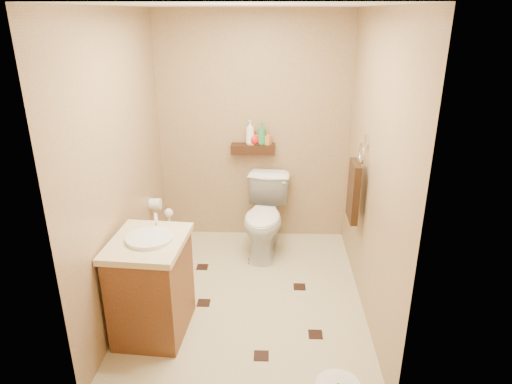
{
  "coord_description": "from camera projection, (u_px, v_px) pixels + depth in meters",
  "views": [
    {
      "loc": [
        0.23,
        -3.43,
        2.36
      ],
      "look_at": [
        0.07,
        0.25,
        0.9
      ],
      "focal_mm": 32.0,
      "sensor_mm": 36.0,
      "label": 1
    }
  ],
  "objects": [
    {
      "name": "ground",
      "position": [
        247.0,
        296.0,
        4.06
      ],
      "size": [
        2.5,
        2.5,
        0.0
      ],
      "primitive_type": "plane",
      "color": "beige",
      "rests_on": "ground"
    },
    {
      "name": "wall_back",
      "position": [
        253.0,
        130.0,
        4.78
      ],
      "size": [
        2.0,
        0.04,
        2.4
      ],
      "primitive_type": "cube",
      "color": "tan",
      "rests_on": "ground"
    },
    {
      "name": "wall_front",
      "position": [
        231.0,
        242.0,
        2.46
      ],
      "size": [
        2.0,
        0.04,
        2.4
      ],
      "primitive_type": "cube",
      "color": "tan",
      "rests_on": "ground"
    },
    {
      "name": "wall_left",
      "position": [
        122.0,
        167.0,
        3.66
      ],
      "size": [
        0.04,
        2.5,
        2.4
      ],
      "primitive_type": "cube",
      "color": "tan",
      "rests_on": "ground"
    },
    {
      "name": "wall_right",
      "position": [
        373.0,
        170.0,
        3.58
      ],
      "size": [
        0.04,
        2.5,
        2.4
      ],
      "primitive_type": "cube",
      "color": "tan",
      "rests_on": "ground"
    },
    {
      "name": "ceiling",
      "position": [
        245.0,
        5.0,
        3.18
      ],
      "size": [
        2.0,
        2.5,
        0.02
      ],
      "primitive_type": "cube",
      "color": "white",
      "rests_on": "wall_back"
    },
    {
      "name": "wall_shelf",
      "position": [
        253.0,
        149.0,
        4.77
      ],
      "size": [
        0.46,
        0.14,
        0.1
      ],
      "primitive_type": "cube",
      "color": "#35190E",
      "rests_on": "wall_back"
    },
    {
      "name": "floor_accents",
      "position": [
        254.0,
        297.0,
        4.03
      ],
      "size": [
        1.15,
        1.47,
        0.01
      ],
      "color": "black",
      "rests_on": "ground"
    },
    {
      "name": "toilet",
      "position": [
        265.0,
        217.0,
        4.68
      ],
      "size": [
        0.52,
        0.81,
        0.79
      ],
      "primitive_type": "imported",
      "rotation": [
        0.0,
        0.0,
        -0.11
      ],
      "color": "white",
      "rests_on": "ground"
    },
    {
      "name": "vanity",
      "position": [
        152.0,
        285.0,
        3.49
      ],
      "size": [
        0.58,
        0.69,
        0.92
      ],
      "rotation": [
        0.0,
        0.0,
        -0.07
      ],
      "color": "brown",
      "rests_on": "ground"
    },
    {
      "name": "toilet_brush",
      "position": [
        171.0,
        240.0,
        4.65
      ],
      "size": [
        0.12,
        0.12,
        0.54
      ],
      "color": "#1A6B5D",
      "rests_on": "ground"
    },
    {
      "name": "towel_ring",
      "position": [
        354.0,
        189.0,
        3.91
      ],
      "size": [
        0.12,
        0.3,
        0.76
      ],
      "color": "silver",
      "rests_on": "wall_right"
    },
    {
      "name": "toilet_paper",
      "position": [
        155.0,
        204.0,
        4.48
      ],
      "size": [
        0.12,
        0.11,
        0.12
      ],
      "color": "white",
      "rests_on": "wall_left"
    },
    {
      "name": "bottle_a",
      "position": [
        250.0,
        133.0,
        4.71
      ],
      "size": [
        0.13,
        0.13,
        0.25
      ],
      "primitive_type": "imported",
      "rotation": [
        0.0,
        0.0,
        3.64
      ],
      "color": "white",
      "rests_on": "wall_shelf"
    },
    {
      "name": "bottle_b",
      "position": [
        253.0,
        137.0,
        4.72
      ],
      "size": [
        0.09,
        0.09,
        0.15
      ],
      "primitive_type": "imported",
      "rotation": [
        0.0,
        0.0,
        5.15
      ],
      "color": "gold",
      "rests_on": "wall_shelf"
    },
    {
      "name": "bottle_c",
      "position": [
        254.0,
        137.0,
        4.72
      ],
      "size": [
        0.15,
        0.15,
        0.15
      ],
      "primitive_type": "imported",
      "rotation": [
        0.0,
        0.0,
        0.33
      ],
      "color": "red",
      "rests_on": "wall_shelf"
    },
    {
      "name": "bottle_d",
      "position": [
        262.0,
        134.0,
        4.71
      ],
      "size": [
        0.12,
        0.12,
        0.23
      ],
      "primitive_type": "imported",
      "rotation": [
        0.0,
        0.0,
        1.97
      ],
      "color": "#2D874E",
      "rests_on": "wall_shelf"
    },
    {
      "name": "bottle_e",
      "position": [
        268.0,
        138.0,
        4.72
      ],
      "size": [
        0.09,
        0.09,
        0.14
      ],
      "primitive_type": "imported",
      "rotation": [
        0.0,
        0.0,
        5.81
      ],
      "color": "#C77C42",
      "rests_on": "wall_shelf"
    }
  ]
}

